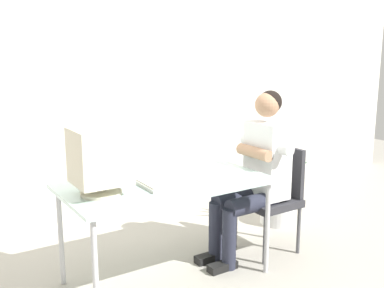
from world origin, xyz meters
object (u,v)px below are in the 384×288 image
Objects in this scene: crt_monitor at (100,157)px; potted_plant at (278,193)px; person_seated at (257,170)px; office_chair at (274,193)px; desk at (166,189)px; keyboard at (150,183)px.

crt_monitor is 0.58× the size of potted_plant.
office_chair is at bearing 0.00° from person_seated.
office_chair is at bearing -137.69° from potted_plant.
potted_plant is (1.45, 0.36, -0.38)m from desk.
crt_monitor is 0.32× the size of person_seated.
keyboard is (0.36, 0.01, -0.23)m from crt_monitor.
desk is 1.09× the size of person_seated.
keyboard is at bearing 178.16° from person_seated.
person_seated reaches higher than crt_monitor.
office_chair is 1.17× the size of potted_plant.
potted_plant is (1.95, 0.39, -0.69)m from crt_monitor.
crt_monitor is at bearing -168.78° from potted_plant.
desk is 1.68× the size of office_chair.
office_chair is (1.50, -0.02, -0.50)m from crt_monitor.
person_seated is (0.95, -0.03, -0.04)m from keyboard.
crt_monitor is at bearing -178.20° from keyboard.
desk is at bearing 177.52° from office_chair.
office_chair reaches higher than desk.
person_seated reaches higher than keyboard.
desk is 1.96× the size of potted_plant.
crt_monitor reaches higher than potted_plant.
keyboard reaches higher than desk.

